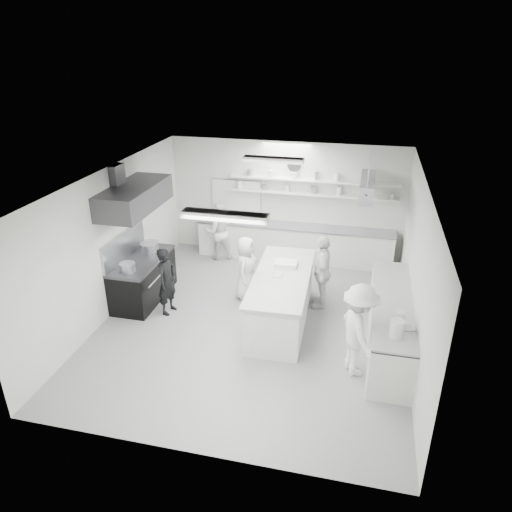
% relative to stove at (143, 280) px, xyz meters
% --- Properties ---
extents(floor, '(6.00, 7.00, 0.02)m').
position_rel_stove_xyz_m(floor, '(2.60, -0.40, -0.46)').
color(floor, gray).
rests_on(floor, ground).
extents(ceiling, '(6.00, 7.00, 0.02)m').
position_rel_stove_xyz_m(ceiling, '(2.60, -0.40, 2.56)').
color(ceiling, white).
rests_on(ceiling, wall_back).
extents(wall_back, '(6.00, 0.04, 3.00)m').
position_rel_stove_xyz_m(wall_back, '(2.60, 3.10, 1.05)').
color(wall_back, silver).
rests_on(wall_back, floor).
extents(wall_front, '(6.00, 0.04, 3.00)m').
position_rel_stove_xyz_m(wall_front, '(2.60, -3.90, 1.05)').
color(wall_front, silver).
rests_on(wall_front, floor).
extents(wall_left, '(0.04, 7.00, 3.00)m').
position_rel_stove_xyz_m(wall_left, '(-0.40, -0.40, 1.05)').
color(wall_left, silver).
rests_on(wall_left, floor).
extents(wall_right, '(0.04, 7.00, 3.00)m').
position_rel_stove_xyz_m(wall_right, '(5.60, -0.40, 1.05)').
color(wall_right, silver).
rests_on(wall_right, floor).
extents(stove, '(0.80, 1.80, 0.90)m').
position_rel_stove_xyz_m(stove, '(0.00, 0.00, 0.00)').
color(stove, black).
rests_on(stove, floor).
extents(exhaust_hood, '(0.85, 2.00, 0.50)m').
position_rel_stove_xyz_m(exhaust_hood, '(0.00, -0.00, 1.90)').
color(exhaust_hood, '#39383C').
rests_on(exhaust_hood, wall_left).
extents(back_counter, '(5.00, 0.60, 0.92)m').
position_rel_stove_xyz_m(back_counter, '(2.90, 2.80, 0.01)').
color(back_counter, silver).
rests_on(back_counter, floor).
extents(shelf_lower, '(4.20, 0.26, 0.04)m').
position_rel_stove_xyz_m(shelf_lower, '(3.30, 2.97, 1.30)').
color(shelf_lower, silver).
rests_on(shelf_lower, wall_back).
extents(shelf_upper, '(4.20, 0.26, 0.04)m').
position_rel_stove_xyz_m(shelf_upper, '(3.30, 2.97, 1.65)').
color(shelf_upper, silver).
rests_on(shelf_upper, wall_back).
extents(pass_through_window, '(1.30, 0.04, 1.00)m').
position_rel_stove_xyz_m(pass_through_window, '(1.30, 3.08, 1.00)').
color(pass_through_window, black).
rests_on(pass_through_window, wall_back).
extents(wall_clock, '(0.32, 0.05, 0.32)m').
position_rel_stove_xyz_m(wall_clock, '(2.80, 3.06, 2.00)').
color(wall_clock, white).
rests_on(wall_clock, wall_back).
extents(right_counter, '(0.74, 3.30, 0.94)m').
position_rel_stove_xyz_m(right_counter, '(5.25, -0.60, 0.02)').
color(right_counter, silver).
rests_on(right_counter, floor).
extents(pot_rack, '(0.30, 1.60, 0.40)m').
position_rel_stove_xyz_m(pot_rack, '(4.60, 2.00, 1.85)').
color(pot_rack, '#A2A6AE').
rests_on(pot_rack, ceiling).
extents(light_fixture_front, '(1.30, 0.25, 0.10)m').
position_rel_stove_xyz_m(light_fixture_front, '(2.60, -2.20, 2.49)').
color(light_fixture_front, silver).
rests_on(light_fixture_front, ceiling).
extents(light_fixture_rear, '(1.30, 0.25, 0.10)m').
position_rel_stove_xyz_m(light_fixture_rear, '(2.60, 1.40, 2.49)').
color(light_fixture_rear, silver).
rests_on(light_fixture_rear, ceiling).
extents(prep_island, '(1.10, 2.73, 1.00)m').
position_rel_stove_xyz_m(prep_island, '(3.13, -0.24, 0.05)').
color(prep_island, silver).
rests_on(prep_island, floor).
extents(stove_pot, '(0.37, 0.37, 0.25)m').
position_rel_stove_xyz_m(stove_pot, '(0.00, 0.41, 0.59)').
color(stove_pot, '#A2A6AE').
rests_on(stove_pot, stove).
extents(cook_stove, '(0.43, 0.58, 1.46)m').
position_rel_stove_xyz_m(cook_stove, '(0.76, -0.42, 0.28)').
color(cook_stove, black).
rests_on(cook_stove, floor).
extents(cook_back, '(0.90, 0.82, 1.51)m').
position_rel_stove_xyz_m(cook_back, '(0.98, 2.42, 0.31)').
color(cook_back, silver).
rests_on(cook_back, floor).
extents(cook_island_left, '(0.47, 0.71, 1.43)m').
position_rel_stove_xyz_m(cook_island_left, '(2.18, 0.58, 0.26)').
color(cook_island_left, silver).
rests_on(cook_island_left, floor).
extents(cook_island_right, '(0.46, 0.97, 1.62)m').
position_rel_stove_xyz_m(cook_island_right, '(3.84, 0.59, 0.36)').
color(cook_island_right, silver).
rests_on(cook_island_right, floor).
extents(cook_right, '(1.01, 1.25, 1.68)m').
position_rel_stove_xyz_m(cook_right, '(4.68, -1.54, 0.39)').
color(cook_right, silver).
rests_on(cook_right, floor).
extents(bowl_island_a, '(0.28, 0.28, 0.06)m').
position_rel_stove_xyz_m(bowl_island_a, '(3.04, -0.24, 0.57)').
color(bowl_island_a, '#A2A6AE').
rests_on(bowl_island_a, prep_island).
extents(bowl_island_b, '(0.19, 0.19, 0.06)m').
position_rel_stove_xyz_m(bowl_island_b, '(3.42, 0.38, 0.57)').
color(bowl_island_b, silver).
rests_on(bowl_island_b, prep_island).
extents(bowl_right, '(0.25, 0.25, 0.06)m').
position_rel_stove_xyz_m(bowl_right, '(5.46, -1.49, 0.52)').
color(bowl_right, silver).
rests_on(bowl_right, right_counter).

